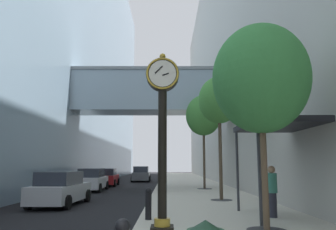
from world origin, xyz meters
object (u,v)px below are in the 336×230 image
Objects in this scene: car_white_trailing at (94,180)px; car_grey_mid at (143,174)px; street_tree_near at (262,79)px; bollard_third at (150,203)px; car_red_far at (109,177)px; street_clock at (164,134)px; street_tree_mid_near at (221,101)px; car_silver_near at (62,189)px; pedestrian_walking at (274,190)px; street_tree_mid_far at (205,116)px.

car_grey_mid is at bearing 79.17° from car_white_trailing.
car_white_trailing is (-8.38, 15.45, -3.64)m from street_tree_near.
car_red_far reaches higher than bollard_third.
street_tree_mid_near is at bearing 72.51° from street_clock.
street_clock is 0.99× the size of car_grey_mid.
car_white_trailing is (-2.58, -13.48, -0.03)m from car_grey_mid.
street_clock is 17.72m from car_white_trailing.
car_silver_near is at bearing 139.53° from street_tree_near.
car_grey_mid is at bearing 71.96° from car_red_far.
street_tree_mid_near is (2.87, 9.11, 2.61)m from street_clock.
street_tree_near is at bearing -61.53° from car_white_trailing.
street_tree_mid_near is 1.49× the size of car_red_far.
car_red_far is at bearing 115.91° from pedestrian_walking.
car_white_trailing is (-5.00, 13.61, 0.12)m from bollard_third.
street_tree_near is 1.28× the size of car_silver_near.
street_tree_mid_near is 16.40m from car_red_far.
car_white_trailing is at bearing 93.22° from car_silver_near.
street_tree_mid_far is at bearing 80.38° from street_clock.
street_clock is 1.07× the size of car_red_far.
car_grey_mid reaches higher than car_red_far.
street_tree_near is at bearing -111.59° from pedestrian_walking.
car_white_trailing is at bearing -90.69° from car_red_far.
street_tree_mid_far is at bearing 90.00° from street_tree_near.
car_grey_mid reaches higher than car_white_trailing.
bollard_third is at bearing -84.90° from car_grey_mid.
car_red_far is at bearing -108.04° from car_grey_mid.
car_white_trailing reaches higher than car_silver_near.
street_tree_near reaches higher than car_grey_mid.
pedestrian_walking is (4.28, 0.42, 0.39)m from bollard_third.
bollard_third is 0.24× the size of car_red_far.
car_red_far is (-8.31, 21.22, -3.67)m from street_tree_near.
pedestrian_walking is (0.90, -5.56, -4.23)m from street_tree_mid_near.
street_tree_near is 29.73m from car_grey_mid.
street_tree_near reaches higher than car_white_trailing.
street_clock is at bearing -155.98° from street_tree_near.
street_clock is 23.23m from car_red_far.
street_tree_mid_far reaches higher than car_grey_mid.
street_tree_mid_far is 14.18m from pedestrian_walking.
car_grey_mid reaches higher than bollard_third.
street_tree_mid_near reaches higher than car_red_far.
car_silver_near is at bearing 132.69° from bollard_third.
bollard_third is 5.39m from street_tree_near.
car_silver_near is at bearing -86.78° from car_white_trailing.
street_clock reaches higher than car_white_trailing.
car_grey_mid is 1.02× the size of car_white_trailing.
street_tree_near is at bearing 24.02° from street_clock.
street_tree_mid_far is (2.87, 16.94, 2.96)m from street_clock.
pedestrian_walking is 0.38× the size of car_silver_near.
car_red_far is at bearing 103.59° from street_clock.
bollard_third is at bearing 99.34° from street_clock.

